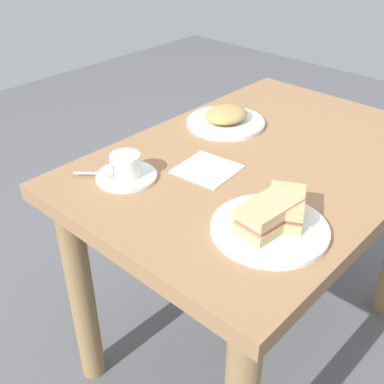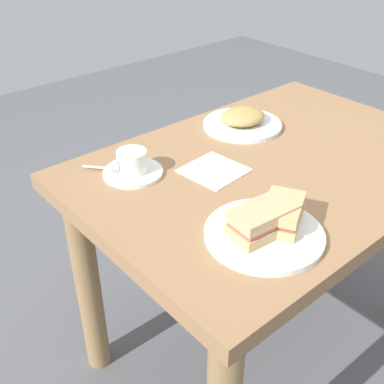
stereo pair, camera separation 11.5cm
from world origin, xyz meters
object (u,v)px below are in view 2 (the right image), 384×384
(coffee_cup, at_px, (132,161))
(napkin, at_px, (214,170))
(spoon, at_px, (106,168))
(side_plate, at_px, (242,125))
(sandwich_back, at_px, (282,213))
(dining_table, at_px, (271,202))
(coffee_saucer, at_px, (133,172))
(sandwich_front, at_px, (262,220))
(sandwich_plate, at_px, (264,234))

(coffee_cup, relative_size, napkin, 0.71)
(spoon, bearing_deg, side_plate, -4.50)
(sandwich_back, bearing_deg, dining_table, 43.23)
(coffee_saucer, xyz_separation_m, spoon, (-0.05, 0.06, 0.01))
(coffee_saucer, relative_size, coffee_cup, 1.50)
(dining_table, bearing_deg, spoon, 146.69)
(napkin, bearing_deg, spoon, 140.28)
(sandwich_back, bearing_deg, side_plate, 53.45)
(coffee_saucer, distance_m, coffee_cup, 0.04)
(sandwich_front, relative_size, coffee_cup, 1.42)
(sandwich_plate, relative_size, coffee_cup, 2.47)
(coffee_saucer, bearing_deg, spoon, 130.22)
(sandwich_front, height_order, sandwich_back, sandwich_front)
(coffee_cup, bearing_deg, dining_table, -30.13)
(side_plate, bearing_deg, sandwich_front, -131.54)
(sandwich_back, relative_size, coffee_cup, 1.37)
(dining_table, xyz_separation_m, coffee_saucer, (-0.34, 0.20, 0.14))
(coffee_cup, distance_m, napkin, 0.22)
(coffee_cup, bearing_deg, side_plate, 2.50)
(coffee_cup, distance_m, spoon, 0.08)
(sandwich_back, bearing_deg, napkin, 77.71)
(side_plate, distance_m, napkin, 0.30)
(coffee_saucer, bearing_deg, sandwich_front, -81.89)
(dining_table, bearing_deg, sandwich_back, -136.77)
(dining_table, height_order, coffee_cup, coffee_cup)
(sandwich_front, height_order, napkin, sandwich_front)
(coffee_cup, height_order, side_plate, coffee_cup)
(sandwich_plate, xyz_separation_m, napkin, (0.11, 0.28, -0.01))
(side_plate, bearing_deg, coffee_saucer, -177.48)
(dining_table, xyz_separation_m, sandwich_back, (-0.23, -0.22, 0.18))
(sandwich_back, xyz_separation_m, coffee_saucer, (-0.11, 0.42, -0.04))
(spoon, bearing_deg, napkin, -39.72)
(coffee_saucer, height_order, side_plate, side_plate)
(coffee_saucer, bearing_deg, side_plate, 2.52)
(sandwich_plate, height_order, coffee_saucer, sandwich_plate)
(side_plate, bearing_deg, sandwich_plate, -130.92)
(coffee_saucer, relative_size, napkin, 1.07)
(sandwich_plate, relative_size, sandwich_back, 1.80)
(sandwich_plate, distance_m, napkin, 0.30)
(sandwich_front, xyz_separation_m, side_plate, (0.38, 0.43, -0.04))
(sandwich_front, xyz_separation_m, coffee_saucer, (-0.06, 0.41, -0.04))
(sandwich_front, relative_size, spoon, 1.84)
(dining_table, height_order, coffee_saucer, coffee_saucer)
(side_plate, xyz_separation_m, napkin, (-0.26, -0.15, -0.01))
(dining_table, height_order, sandwich_plate, sandwich_plate)
(spoon, bearing_deg, sandwich_plate, -76.60)
(napkin, bearing_deg, sandwich_plate, -111.75)
(dining_table, distance_m, coffee_cup, 0.44)
(sandwich_back, height_order, napkin, sandwich_back)
(side_plate, height_order, napkin, side_plate)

